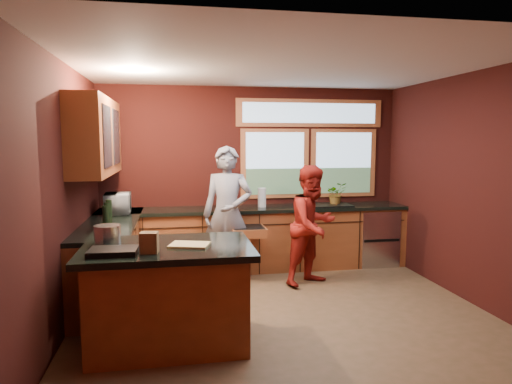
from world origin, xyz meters
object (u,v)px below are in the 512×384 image
object	(u,v)px
cutting_board	(190,245)
person_red	(313,225)
island	(169,294)
stock_pot	(107,235)
person_grey	(228,215)

from	to	relation	value
cutting_board	person_red	bearing A→B (deg)	43.11
island	stock_pot	xyz separation A→B (m)	(-0.55, 0.15, 0.56)
cutting_board	stock_pot	size ratio (longest dim) A/B	1.46
island	cutting_board	bearing A→B (deg)	-14.04
person_red	cutting_board	distance (m)	2.28
person_red	person_grey	bearing A→B (deg)	135.70
cutting_board	stock_pot	distance (m)	0.78
island	cutting_board	size ratio (longest dim) A/B	4.43
island	person_grey	world-z (taller)	person_grey
person_grey	stock_pot	size ratio (longest dim) A/B	7.64
person_grey	stock_pot	world-z (taller)	person_grey
island	cutting_board	distance (m)	0.52
cutting_board	person_grey	bearing A→B (deg)	73.04
person_grey	cutting_board	xyz separation A→B (m)	(-0.56, -1.85, 0.04)
person_red	stock_pot	world-z (taller)	person_red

